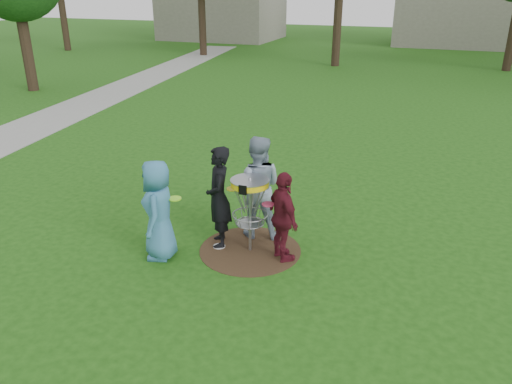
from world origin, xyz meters
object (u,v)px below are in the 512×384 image
(player_black, at_px, (219,197))
(player_maroon, at_px, (283,217))
(player_blue, at_px, (159,210))
(player_grey, at_px, (257,187))
(disc_golf_basket, at_px, (250,197))

(player_black, relative_size, player_maroon, 1.16)
(player_blue, distance_m, player_black, 1.07)
(player_blue, xyz_separation_m, player_maroon, (1.99, 0.61, -0.08))
(player_grey, relative_size, player_maroon, 1.21)
(player_black, distance_m, player_maroon, 1.24)
(player_grey, bearing_deg, player_maroon, 122.40)
(disc_golf_basket, bearing_deg, player_blue, -152.75)
(player_black, xyz_separation_m, disc_golf_basket, (0.60, -0.03, 0.10))
(player_grey, bearing_deg, player_black, 36.02)
(player_maroon, xyz_separation_m, disc_golf_basket, (-0.63, 0.09, 0.23))
(player_blue, relative_size, player_grey, 0.91)
(player_grey, xyz_separation_m, disc_golf_basket, (0.10, -0.62, 0.06))
(player_maroon, bearing_deg, player_black, 40.97)
(player_blue, height_order, player_black, player_black)
(player_black, distance_m, disc_golf_basket, 0.61)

